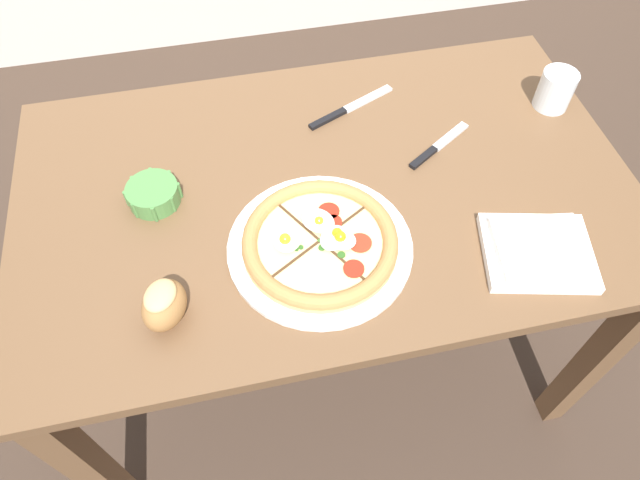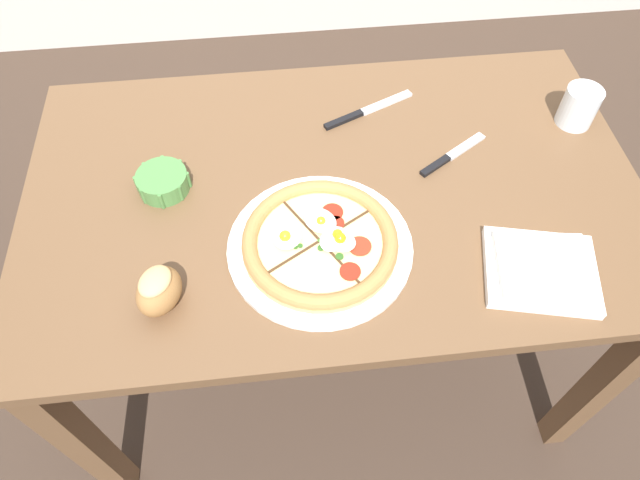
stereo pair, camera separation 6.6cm
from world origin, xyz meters
TOP-DOWN VIEW (x-y plane):
  - ground_plane at (0.00, 0.00)m, footprint 12.00×12.00m
  - dining_table at (0.00, 0.00)m, footprint 1.34×0.82m
  - pizza at (-0.05, -0.16)m, footprint 0.37×0.37m
  - ramekin_bowl at (-0.36, 0.04)m, footprint 0.12×0.12m
  - napkin_folded at (0.37, -0.27)m, footprint 0.25×0.22m
  - bread_piece_near at (-0.35, -0.25)m, footprint 0.11×0.12m
  - knife_main at (0.11, 0.23)m, footprint 0.23×0.12m
  - knife_spare at (0.28, 0.06)m, footprint 0.17×0.12m
  - water_glass at (0.59, 0.14)m, footprint 0.08×0.08m

SIDE VIEW (x-z plane):
  - ground_plane at x=0.00m, z-range 0.00..0.00m
  - dining_table at x=0.00m, z-range 0.28..1.05m
  - knife_spare at x=0.28m, z-range 0.78..0.79m
  - knife_main at x=0.11m, z-range 0.78..0.79m
  - napkin_folded at x=0.37m, z-range 0.78..0.81m
  - pizza at x=-0.05m, z-range 0.77..0.82m
  - ramekin_bowl at x=-0.36m, z-range 0.78..0.82m
  - water_glass at x=0.59m, z-range 0.77..0.86m
  - bread_piece_near at x=-0.35m, z-range 0.78..0.87m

